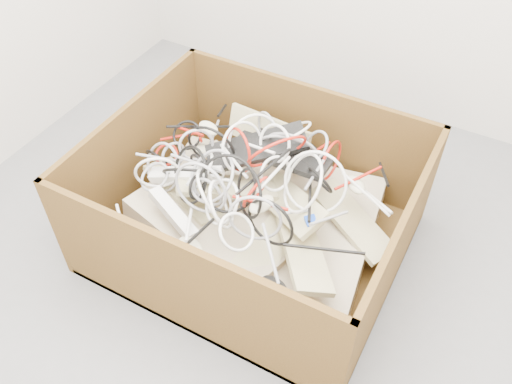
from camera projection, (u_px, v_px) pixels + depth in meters
The scene contains 9 objects.
ground at pixel (250, 299), 2.19m from camera, with size 3.00×3.00×0.00m, color #5B5B5E.
room_shell at pixel (245, 6), 1.30m from camera, with size 3.04×3.04×2.50m.
cardboard_box at pixel (250, 221), 2.30m from camera, with size 1.21×1.01×0.54m.
keyboard_pile at pixel (263, 192), 2.23m from camera, with size 1.11×0.78×0.35m.
mice_scatter at pixel (247, 196), 2.11m from camera, with size 0.80×0.66×0.21m.
power_strip_left at pixel (186, 175), 2.20m from camera, with size 0.32×0.06×0.04m, color silver.
power_strip_right at pixel (173, 213), 2.08m from camera, with size 0.26×0.05×0.04m, color silver.
vga_plug at pixel (311, 221), 2.02m from camera, with size 0.04×0.04×0.02m, color blue.
cable_tangle at pixel (244, 169), 2.13m from camera, with size 1.08×0.89×0.44m.
Camera 1 is at (0.61, -1.07, 1.86)m, focal length 38.13 mm.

